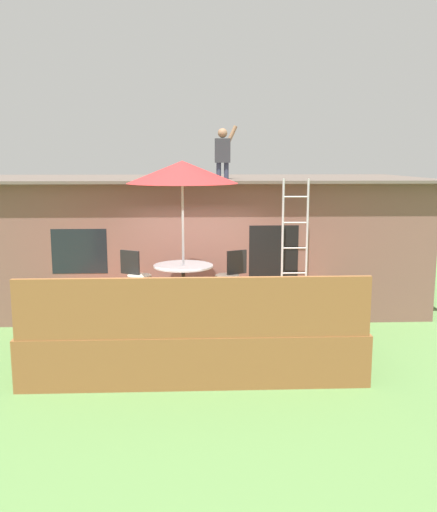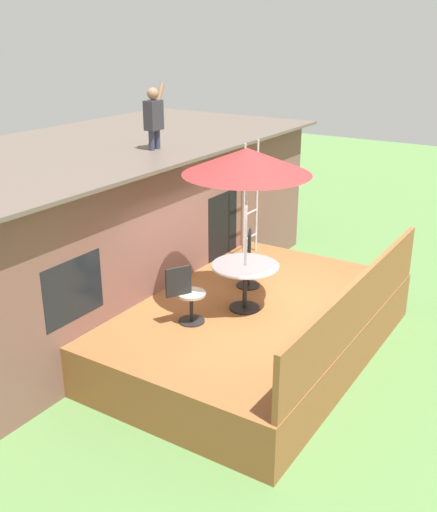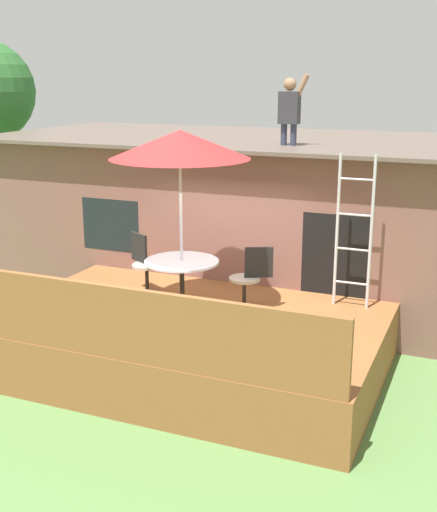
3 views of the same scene
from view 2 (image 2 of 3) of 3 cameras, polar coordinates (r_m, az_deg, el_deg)
The scene contains 10 objects.
ground_plane at distance 9.95m, azimuth 3.28°, elevation -8.87°, with size 40.00×40.00×0.00m, color #567F42.
house at distance 11.37m, azimuth -12.59°, elevation 2.72°, with size 10.50×4.50×2.95m.
deck at distance 9.75m, azimuth 3.33°, elevation -6.84°, with size 5.25×3.51×0.80m, color brown.
deck_railing at distance 8.77m, azimuth 13.23°, elevation -4.55°, with size 5.15×0.08×0.90m, color brown.
patio_table at distance 9.22m, azimuth 2.55°, elevation -1.76°, with size 1.04×1.04×0.74m.
patio_umbrella at distance 8.69m, azimuth 2.74°, elevation 9.01°, with size 1.90×1.90×2.54m.
step_ladder at distance 11.35m, azimuth 3.09°, elevation 5.39°, with size 0.52×0.04×2.20m.
person_figure at distance 10.57m, azimuth -6.19°, elevation 13.32°, with size 0.47×0.20×1.11m.
patio_chair_left at distance 8.84m, azimuth -3.06°, elevation -3.73°, with size 0.58×0.44×0.92m.
patio_chair_right at distance 10.15m, azimuth 2.90°, elevation -0.35°, with size 0.59×0.44×0.92m.
Camera 2 is at (-7.57, -4.14, 4.95)m, focal length 41.91 mm.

